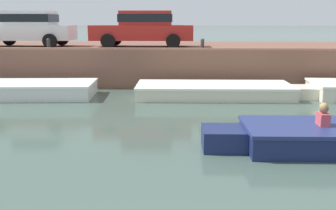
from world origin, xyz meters
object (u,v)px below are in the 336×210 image
at_px(boat_moored_central_cream, 221,91).
at_px(car_leftmost_white, 29,27).
at_px(mooring_bollard_mid, 202,44).
at_px(car_left_inner_red, 144,27).
at_px(boat_moored_west_white, 16,90).
at_px(mooring_bollard_west, 49,43).

bearing_deg(boat_moored_central_cream, car_leftmost_white, 157.34).
xyz_separation_m(boat_moored_central_cream, car_leftmost_white, (-8.16, 3.41, 2.16)).
height_order(boat_moored_central_cream, mooring_bollard_mid, mooring_bollard_mid).
height_order(car_left_inner_red, mooring_bollard_mid, car_left_inner_red).
bearing_deg(boat_moored_west_white, mooring_bollard_mid, 16.99).
bearing_deg(car_left_inner_red, boat_moored_central_cream, -47.93).
bearing_deg(car_left_inner_red, boat_moored_west_white, -139.56).
distance_m(car_left_inner_red, mooring_bollard_west, 4.07).
height_order(boat_moored_west_white, mooring_bollard_west, mooring_bollard_west).
relative_size(boat_moored_west_white, car_left_inner_red, 1.38).
relative_size(car_left_inner_red, mooring_bollard_mid, 9.88).
xyz_separation_m(boat_moored_central_cream, car_left_inner_red, (-3.08, 3.41, 2.16)).
relative_size(boat_moored_west_white, car_leftmost_white, 1.51).
xyz_separation_m(boat_moored_central_cream, mooring_bollard_west, (-6.78, 1.83, 1.55)).
height_order(car_leftmost_white, mooring_bollard_mid, car_leftmost_white).
bearing_deg(car_leftmost_white, car_left_inner_red, -0.02).
xyz_separation_m(boat_moored_west_white, mooring_bollard_mid, (6.74, 2.06, 1.52)).
height_order(mooring_bollard_west, mooring_bollard_mid, same).
bearing_deg(mooring_bollard_mid, car_left_inner_red, 147.53).
bearing_deg(mooring_bollard_west, boat_moored_west_white, -105.25).
xyz_separation_m(boat_moored_west_white, mooring_bollard_west, (0.56, 2.06, 1.52)).
height_order(boat_moored_central_cream, car_leftmost_white, car_leftmost_white).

